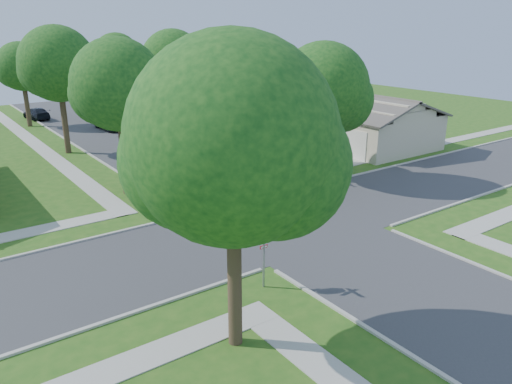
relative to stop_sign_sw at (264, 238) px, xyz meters
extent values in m
plane|color=#245316|center=(4.70, 4.70, -2.03)|extent=(100.00, 100.00, 0.00)
cube|color=#333335|center=(4.70, 4.70, -2.03)|extent=(7.00, 100.00, 0.02)
cube|color=#9E9B91|center=(10.80, 30.70, -2.01)|extent=(1.20, 40.00, 0.04)
cube|color=#9E9B91|center=(-1.40, 30.70, -2.01)|extent=(1.20, 40.00, 0.04)
cube|color=#9E9B91|center=(12.60, 11.80, -2.01)|extent=(8.80, 3.60, 0.05)
cube|color=gray|center=(0.00, 0.00, -0.68)|extent=(0.06, 0.06, 2.70)
cylinder|color=white|center=(0.00, 0.00, 0.12)|extent=(1.05, 0.02, 1.05)
cylinder|color=#B00C18|center=(0.00, 0.00, 0.12)|extent=(0.90, 0.03, 0.90)
cube|color=#B00C18|center=(0.00, 0.00, -0.35)|extent=(0.34, 0.03, 0.12)
cube|color=white|center=(0.00, 0.00, -0.35)|extent=(0.30, 0.03, 0.08)
cube|color=#0C5426|center=(0.00, 0.00, 0.69)|extent=(0.80, 0.02, 0.16)
cube|color=#0C5426|center=(0.00, 0.00, 0.87)|extent=(0.02, 0.80, 0.16)
cube|color=gray|center=(9.40, 9.40, -0.68)|extent=(0.06, 0.06, 2.70)
cylinder|color=white|center=(9.40, 9.40, 0.12)|extent=(1.05, 0.02, 1.05)
cylinder|color=#B00C18|center=(9.40, 9.40, 0.12)|extent=(0.90, 0.03, 0.90)
cube|color=#B00C18|center=(9.40, 9.40, -0.35)|extent=(0.34, 0.03, 0.12)
cube|color=white|center=(9.40, 9.40, -0.35)|extent=(0.30, 0.03, 0.08)
cube|color=#0C5426|center=(9.40, 9.40, 0.69)|extent=(0.80, 0.02, 0.16)
cube|color=#0C5426|center=(9.40, 9.40, 0.87)|extent=(0.02, 0.80, 0.16)
cylinder|color=#38281C|center=(9.40, 13.70, -0.05)|extent=(0.44, 0.44, 3.95)
sphere|color=#0F3F12|center=(9.40, 13.70, 3.85)|extent=(4.80, 4.80, 4.80)
sphere|color=#0F3F12|center=(10.24, 13.22, 3.25)|extent=(3.46, 3.46, 3.46)
sphere|color=#0F3F12|center=(8.68, 14.30, 3.37)|extent=(3.26, 3.26, 3.26)
cylinder|color=#38281C|center=(9.40, 25.70, 0.12)|extent=(0.44, 0.44, 4.30)
sphere|color=#0F3F12|center=(9.40, 25.70, 4.48)|extent=(5.40, 5.40, 5.40)
sphere|color=#0F3F12|center=(10.35, 25.16, 3.81)|extent=(3.89, 3.89, 3.89)
sphere|color=#0F3F12|center=(8.59, 26.38, 3.94)|extent=(3.67, 3.67, 3.67)
cylinder|color=#38281C|center=(9.40, 38.70, 0.07)|extent=(0.44, 0.44, 4.20)
sphere|color=#0F3F12|center=(9.40, 38.70, 4.19)|extent=(5.00, 5.00, 5.00)
sphere|color=#0F3F12|center=(10.28, 38.20, 3.57)|extent=(3.60, 3.60, 3.60)
sphere|color=#0F3F12|center=(8.65, 39.33, 3.69)|extent=(3.40, 3.40, 3.40)
cylinder|color=#38281C|center=(0.00, 13.70, 0.09)|extent=(0.44, 0.44, 4.25)
sphere|color=#0F3F12|center=(0.00, 13.70, 4.34)|extent=(5.20, 5.20, 5.20)
sphere|color=#0F3F12|center=(0.91, 13.18, 3.69)|extent=(3.74, 3.74, 3.74)
sphere|color=#0F3F12|center=(-0.78, 14.35, 3.82)|extent=(3.54, 3.54, 3.54)
cylinder|color=#38281C|center=(0.00, 25.70, 0.19)|extent=(0.44, 0.44, 4.44)
sphere|color=#0F3F12|center=(0.00, 25.70, 4.73)|extent=(5.60, 5.60, 5.60)
sphere|color=#0F3F12|center=(0.98, 25.14, 4.03)|extent=(4.03, 4.03, 4.03)
sphere|color=#0F3F12|center=(-0.84, 26.40, 4.17)|extent=(3.81, 3.81, 3.81)
cylinder|color=#38281C|center=(0.00, 38.70, -0.08)|extent=(0.44, 0.44, 3.90)
sphere|color=#0F3F12|center=(0.00, 38.70, 3.70)|extent=(4.60, 4.60, 4.60)
sphere|color=#0F3F12|center=(0.80, 38.24, 3.13)|extent=(3.31, 3.31, 3.31)
sphere|color=#0F3F12|center=(-0.69, 39.28, 3.24)|extent=(3.13, 3.13, 3.13)
cylinder|color=#38281C|center=(-2.80, -2.30, -0.01)|extent=(0.44, 0.44, 4.04)
sphere|color=#0F3F12|center=(-2.80, -2.30, 4.52)|extent=(6.00, 6.00, 6.00)
sphere|color=#0F3F12|center=(-1.75, -2.90, 3.77)|extent=(4.32, 4.32, 4.32)
sphere|color=#0F3F12|center=(-3.70, -1.55, 3.92)|extent=(4.08, 4.08, 4.08)
cylinder|color=#38281C|center=(11.00, 8.90, -0.26)|extent=(0.44, 0.44, 3.54)
sphere|color=#0F3F12|center=(11.00, 8.90, 3.83)|extent=(5.60, 5.60, 5.60)
sphere|color=#0F3F12|center=(11.98, 8.34, 3.13)|extent=(4.03, 4.03, 4.03)
sphere|color=#0F3F12|center=(10.16, 9.60, 3.27)|extent=(3.81, 3.81, 3.81)
cube|color=#BDAD95|center=(20.70, 15.70, -0.63)|extent=(8.00, 13.00, 2.80)
cube|color=#4A443F|center=(22.70, 15.70, 1.42)|extent=(4.42, 13.60, 1.56)
cube|color=#4A443F|center=(18.70, 15.70, 1.42)|extent=(4.42, 13.60, 1.56)
cube|color=silver|center=(16.67, 11.80, -0.93)|extent=(0.06, 3.20, 2.20)
cube|color=silver|center=(16.67, 16.35, -1.03)|extent=(0.06, 0.90, 2.00)
cube|color=#1E2633|center=(16.67, 18.95, -0.48)|extent=(0.06, 1.80, 1.10)
cube|color=#BDAD95|center=(20.70, 33.70, -0.63)|extent=(8.00, 13.00, 2.80)
cube|color=#4A443F|center=(22.70, 33.70, 1.42)|extent=(4.42, 13.60, 1.56)
cube|color=#4A443F|center=(18.70, 33.70, 1.42)|extent=(4.42, 13.60, 1.56)
cube|color=silver|center=(16.67, 29.80, -0.93)|extent=(0.06, 3.20, 2.20)
cube|color=silver|center=(16.67, 34.35, -1.03)|extent=(0.06, 0.90, 2.00)
cube|color=#1E2633|center=(16.67, 36.95, -0.48)|extent=(0.06, 1.80, 1.10)
imported|color=maroon|center=(12.45, 13.40, -1.28)|extent=(4.78, 2.65, 1.49)
imported|color=black|center=(5.90, 32.68, -1.25)|extent=(2.11, 4.67, 1.56)
imported|color=black|center=(1.50, 42.29, -1.43)|extent=(2.20, 4.33, 1.20)
camera|label=1|loc=(-10.10, -13.63, 7.56)|focal=35.00mm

